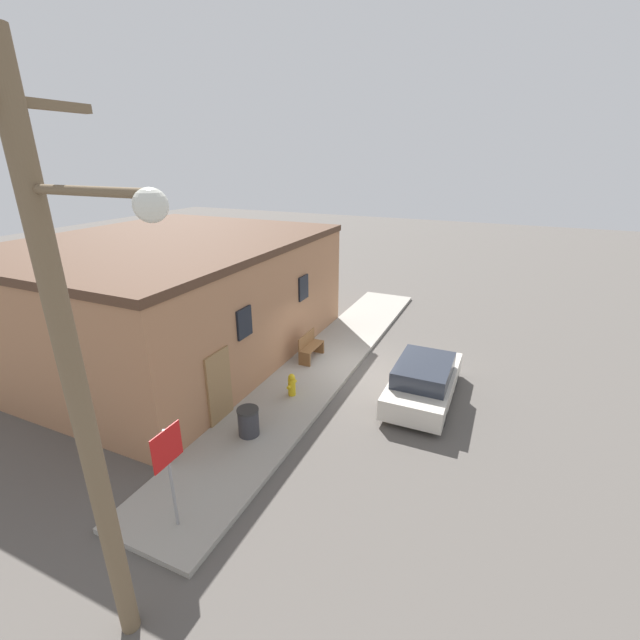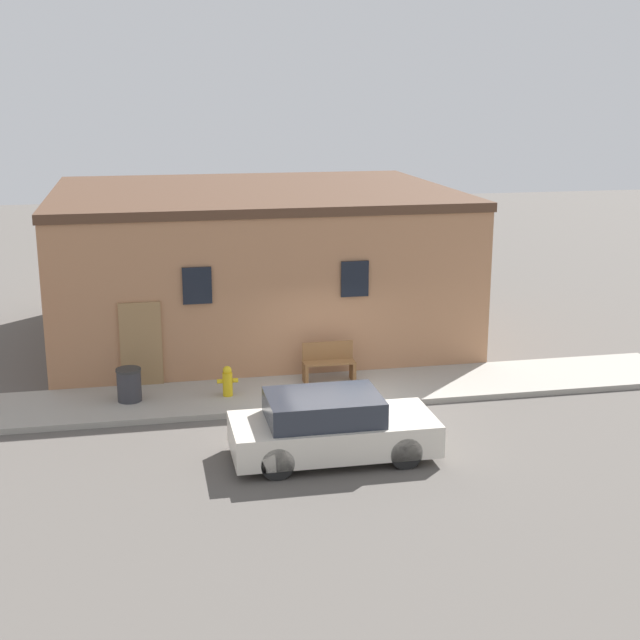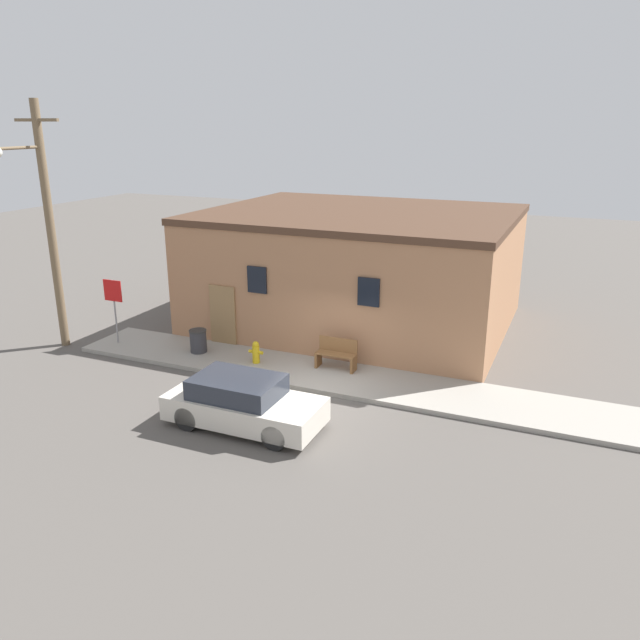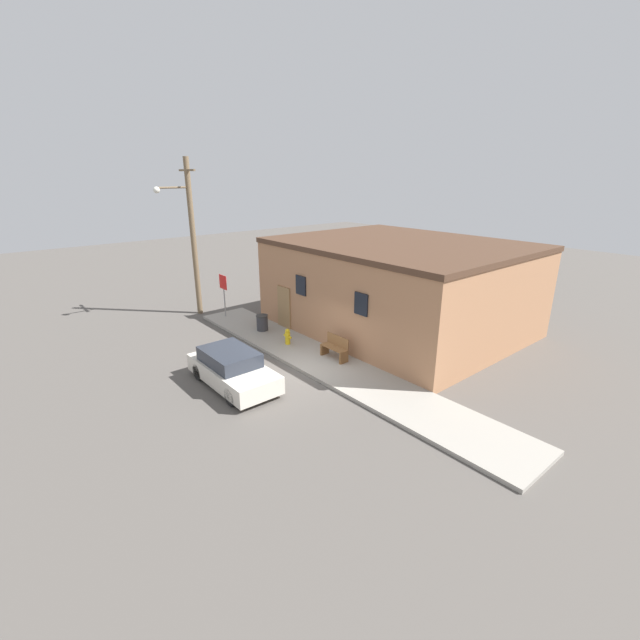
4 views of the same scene
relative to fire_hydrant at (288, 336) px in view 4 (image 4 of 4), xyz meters
The scene contains 9 objects.
ground_plane 2.87m from the fire_hydrant, 24.41° to the right, with size 80.00×80.00×0.00m, color #56514C.
sidewalk 2.61m from the fire_hydrant, ahead, with size 17.51×2.42×0.14m.
brick_building 6.16m from the fire_hydrant, 76.41° to the left, with size 11.23×9.15×4.35m.
fire_hydrant is the anchor object (origin of this frame).
stop_sign 5.53m from the fire_hydrant, behind, with size 0.75×0.06×2.26m.
bench 2.62m from the fire_hydrant, 12.79° to the left, with size 1.27×0.44×0.97m.
trash_bin 2.26m from the fire_hydrant, behind, with size 0.58×0.58×0.77m.
utility_pole 8.24m from the fire_hydrant, behind, with size 1.80×1.95×8.25m.
parked_car 4.07m from the fire_hydrant, 65.69° to the right, with size 4.05×1.76×1.33m.
Camera 4 is at (12.08, -9.21, 7.40)m, focal length 24.00 mm.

